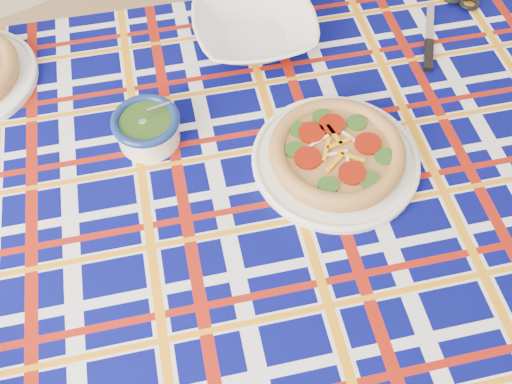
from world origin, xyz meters
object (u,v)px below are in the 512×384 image
main_focaccia_plate (337,152)px  serving_bowl (255,29)px  pesto_bowl (147,127)px  dining_table (251,191)px

main_focaccia_plate → serving_bowl: 0.38m
main_focaccia_plate → pesto_bowl: 0.37m
serving_bowl → dining_table: bearing=-123.9°
dining_table → pesto_bowl: size_ratio=14.19×
dining_table → serving_bowl: size_ratio=6.94×
main_focaccia_plate → pesto_bowl: size_ratio=2.50×
main_focaccia_plate → pesto_bowl: pesto_bowl is taller
dining_table → serving_bowl: 0.38m
pesto_bowl → serving_bowl: (0.33, 0.13, -0.01)m
pesto_bowl → dining_table: bearing=-52.3°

